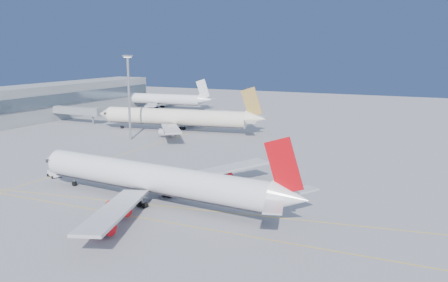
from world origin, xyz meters
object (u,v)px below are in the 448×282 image
Objects in this scene: airliner_etihad at (179,117)px; airliner_third at (160,99)px; pushback_tug at (54,173)px; light_mast at (129,90)px; airliner_virgin at (156,179)px.

airliner_third is (-45.94, 58.42, -0.55)m from airliner_etihad.
pushback_tug is 0.16× the size of light_mast.
airliner_etihad is at bearing -57.40° from airliner_third.
airliner_etihad is 74.33m from airliner_third.
light_mast is at bearing -69.30° from airliner_third.
airliner_etihad is 1.14× the size of airliner_third.
airliner_etihad is 14.93× the size of pushback_tug.
pushback_tug is at bearing 174.75° from airliner_virgin.
airliner_virgin is at bearing -49.93° from light_mast.
pushback_tug is (-33.52, 6.50, -3.85)m from airliner_virgin.
airliner_virgin is at bearing -71.32° from airliner_etihad.
pushback_tug is (52.71, -129.13, -3.68)m from airliner_third.
light_mast reaches higher than pushback_tug.
light_mast is (-46.62, 55.42, 11.89)m from airliner_virgin.
light_mast reaches higher than airliner_third.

